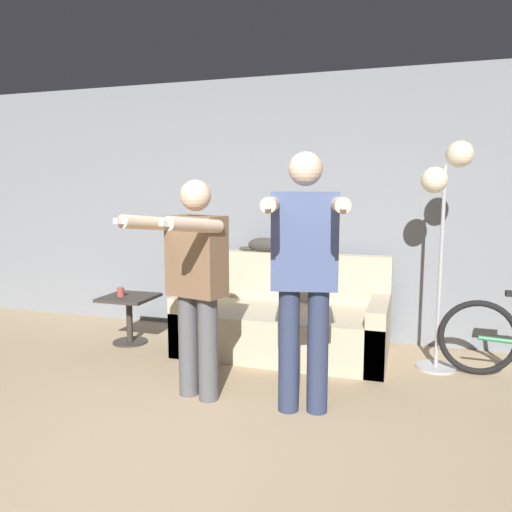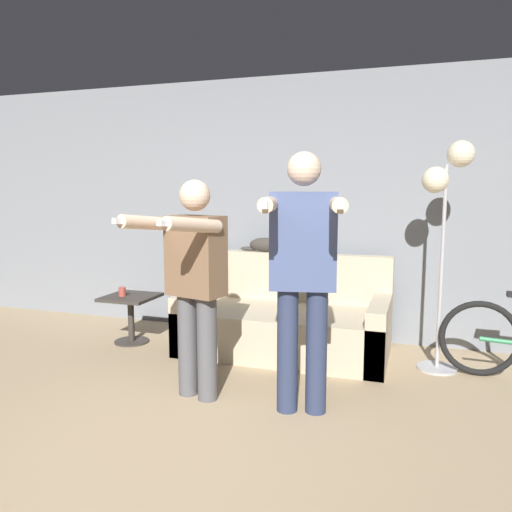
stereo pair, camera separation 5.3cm
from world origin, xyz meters
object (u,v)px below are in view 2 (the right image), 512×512
(couch, at_px, (286,323))
(person_left, at_px, (194,275))
(person_right, at_px, (303,265))
(cat, at_px, (268,244))
(floor_lamp, at_px, (446,194))
(cup, at_px, (122,292))
(side_table, at_px, (131,309))

(couch, bearing_deg, person_left, -105.48)
(person_right, height_order, cat, person_right)
(couch, relative_size, person_right, 1.08)
(person_right, relative_size, floor_lamp, 0.92)
(couch, distance_m, person_right, 1.49)
(floor_lamp, bearing_deg, cup, -176.06)
(person_right, bearing_deg, cup, 142.44)
(couch, relative_size, cup, 21.05)
(side_table, distance_m, cup, 0.19)
(cat, bearing_deg, person_left, -91.97)
(person_left, relative_size, cup, 17.60)
(couch, height_order, side_table, couch)
(couch, relative_size, person_left, 1.20)
(person_right, distance_m, cat, 1.73)
(person_left, distance_m, person_right, 0.78)
(couch, bearing_deg, person_right, -70.34)
(person_left, relative_size, cat, 3.29)
(couch, xyz_separation_m, floor_lamp, (1.33, -0.07, 1.19))
(floor_lamp, xyz_separation_m, cup, (-2.89, -0.20, -0.94))
(person_left, distance_m, side_table, 1.63)
(cat, bearing_deg, side_table, -154.51)
(person_left, distance_m, floor_lamp, 2.10)
(person_right, height_order, cup, person_right)
(floor_lamp, height_order, side_table, floor_lamp)
(cat, xyz_separation_m, cup, (-1.27, -0.62, -0.44))
(floor_lamp, bearing_deg, couch, 176.96)
(couch, distance_m, cup, 1.60)
(cup, bearing_deg, couch, 9.82)
(cup, bearing_deg, side_table, 36.44)
(cat, relative_size, side_table, 0.99)
(cat, bearing_deg, couch, -51.19)
(cat, xyz_separation_m, side_table, (-1.21, -0.58, -0.61))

